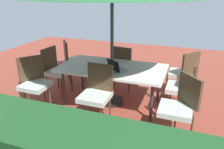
{
  "coord_description": "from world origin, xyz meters",
  "views": [
    {
      "loc": [
        -1.31,
        3.61,
        2.1
      ],
      "look_at": [
        0.0,
        0.0,
        0.59
      ],
      "focal_mm": 35.2,
      "sensor_mm": 36.0,
      "label": 1
    }
  ],
  "objects": [
    {
      "name": "chair_west",
      "position": [
        -1.31,
        -0.03,
        0.55
      ],
      "size": [
        0.48,
        0.47,
        0.98
      ],
      "rotation": [
        0.0,
        0.0,
        1.47
      ],
      "color": "silver",
      "rests_on": "ground_plane"
    },
    {
      "name": "chair_southeast",
      "position": [
        1.25,
        -0.73,
        0.55
      ],
      "size": [
        0.58,
        0.58,
        0.98
      ],
      "rotation": [
        0.0,
        0.0,
        5.38
      ],
      "color": "silver",
      "rests_on": "ground_plane"
    },
    {
      "name": "chair_northwest",
      "position": [
        -1.28,
        0.7,
        0.55
      ],
      "size": [
        0.59,
        0.59,
        0.98
      ],
      "rotation": [
        0.0,
        0.0,
        2.29
      ],
      "color": "silver",
      "rests_on": "ground_plane"
    },
    {
      "name": "chair_east",
      "position": [
        1.25,
        -0.03,
        0.55
      ],
      "size": [
        0.48,
        0.46,
        0.98
      ],
      "rotation": [
        0.0,
        0.0,
        4.64
      ],
      "color": "silver",
      "rests_on": "ground_plane"
    },
    {
      "name": "laptop",
      "position": [
        -0.14,
        0.15,
        0.79
      ],
      "size": [
        0.4,
        0.38,
        0.21
      ],
      "rotation": [
        0.0,
        0.0,
        -0.57
      ],
      "color": "gray",
      "rests_on": "dining_table"
    },
    {
      "name": "chair_northeast",
      "position": [
        1.23,
        0.69,
        0.55
      ],
      "size": [
        0.58,
        0.58,
        0.98
      ],
      "rotation": [
        0.0,
        0.0,
        4.06
      ],
      "color": "silver",
      "rests_on": "ground_plane"
    },
    {
      "name": "chair_southwest",
      "position": [
        -1.26,
        -0.72,
        0.55
      ],
      "size": [
        0.59,
        0.58,
        0.98
      ],
      "rotation": [
        0.0,
        0.0,
        0.87
      ],
      "color": "silver",
      "rests_on": "ground_plane"
    },
    {
      "name": "ground_plane",
      "position": [
        0.0,
        0.0,
        -0.01
      ],
      "size": [
        10.0,
        10.0,
        0.02
      ],
      "primitive_type": "cube",
      "color": "brown"
    },
    {
      "name": "dining_table",
      "position": [
        0.0,
        0.0,
        0.69
      ],
      "size": [
        1.96,
        1.06,
        0.74
      ],
      "color": "silver",
      "rests_on": "ground_plane"
    },
    {
      "name": "chair_south",
      "position": [
        -0.02,
        -0.72,
        0.55
      ],
      "size": [
        0.48,
        0.49,
        0.98
      ],
      "rotation": [
        0.0,
        0.0,
        -0.14
      ],
      "color": "silver",
      "rests_on": "ground_plane"
    },
    {
      "name": "chair_north",
      "position": [
        0.01,
        0.71,
        0.55
      ],
      "size": [
        0.46,
        0.47,
        0.98
      ],
      "rotation": [
        0.0,
        0.0,
        3.09
      ],
      "color": "silver",
      "rests_on": "ground_plane"
    },
    {
      "name": "cup",
      "position": [
        0.13,
        -0.18,
        0.79
      ],
      "size": [
        0.07,
        0.07,
        0.1
      ],
      "primitive_type": "cylinder",
      "color": "white",
      "rests_on": "dining_table"
    }
  ]
}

